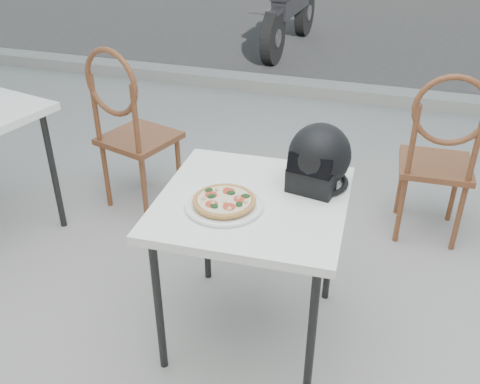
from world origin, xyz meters
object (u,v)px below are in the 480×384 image
(plate, at_px, (224,205))
(motorcycle, at_px, (291,12))
(pizza, at_px, (224,200))
(cafe_table_main, at_px, (252,212))
(cafe_chair_side, at_px, (128,122))
(helmet, at_px, (318,159))
(cafe_chair_main, at_px, (440,150))

(plate, bearing_deg, motorcycle, 99.71)
(plate, xyz_separation_m, pizza, (0.00, 0.00, 0.02))
(cafe_table_main, height_order, cafe_chair_side, cafe_chair_side)
(plate, xyz_separation_m, helmet, (0.32, 0.29, 0.11))
(cafe_table_main, distance_m, cafe_chair_side, 1.32)
(helmet, xyz_separation_m, cafe_chair_side, (-1.25, 0.64, -0.25))
(cafe_chair_side, bearing_deg, pizza, 151.62)
(plate, height_order, cafe_chair_side, cafe_chair_side)
(plate, bearing_deg, helmet, 42.45)
(helmet, bearing_deg, pizza, -127.53)
(cafe_chair_main, xyz_separation_m, motorcycle, (-1.70, 3.78, -0.13))
(pizza, relative_size, cafe_chair_side, 0.26)
(cafe_chair_main, distance_m, cafe_chair_side, 1.80)
(cafe_table_main, distance_m, pizza, 0.16)
(cafe_table_main, xyz_separation_m, plate, (-0.09, -0.10, 0.08))
(cafe_table_main, relative_size, cafe_chair_side, 0.75)
(pizza, bearing_deg, cafe_table_main, 47.04)
(plate, relative_size, cafe_chair_main, 0.36)
(cafe_table_main, relative_size, pizza, 2.82)
(helmet, bearing_deg, cafe_chair_side, 163.06)
(cafe_table_main, distance_m, motorcycle, 4.91)
(cafe_chair_side, bearing_deg, cafe_chair_main, -156.85)
(cafe_chair_main, relative_size, motorcycle, 0.51)
(cafe_chair_side, distance_m, motorcycle, 3.99)
(plate, distance_m, cafe_chair_side, 1.32)
(cafe_chair_main, relative_size, cafe_chair_side, 0.97)
(plate, xyz_separation_m, cafe_chair_side, (-0.93, 0.93, -0.14))
(cafe_table_main, height_order, motorcycle, motorcycle)
(cafe_chair_main, bearing_deg, cafe_table_main, 51.02)
(plate, bearing_deg, cafe_table_main, 47.09)
(pizza, relative_size, helmet, 0.89)
(motorcycle, bearing_deg, pizza, -77.26)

